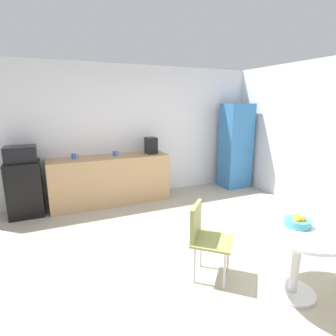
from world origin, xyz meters
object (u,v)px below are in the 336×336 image
Objects in this scene: mini_fridge at (25,189)px; locker_cabinet at (235,146)px; microwave at (21,154)px; round_table at (299,240)px; mug_white at (115,154)px; mug_green at (74,156)px; fruit_bowl at (298,222)px; chair_olive at (204,232)px; coffee_maker at (151,145)px.

locker_cabinet is at bearing -1.34° from mini_fridge.
microwave reaches higher than round_table.
mug_white and mug_green have the same top height.
mug_white is at bearing 105.83° from fruit_bowl.
chair_olive is at bearing 137.20° from round_table.
round_table is at bearing -2.06° from fruit_bowl.
chair_olive is (-0.68, 0.63, -0.07)m from round_table.
fruit_bowl is at bearing -52.98° from mini_fridge.
coffee_maker is (1.45, -0.05, 0.11)m from mug_green.
mug_green is at bearing 110.79° from chair_olive.
locker_cabinet is at bearing -1.34° from microwave.
locker_cabinet is 2.71m from mug_white.
mug_white is at bearing 0.27° from microwave.
microwave is 3.72× the size of mug_white.
chair_olive is 6.43× the size of mug_green.
chair_olive is (-2.39, -2.60, -0.41)m from locker_cabinet.
chair_olive is at bearing -55.26° from microwave.
locker_cabinet is 2.24× the size of chair_olive.
mug_white is (1.56, 0.01, -0.11)m from microwave.
mini_fridge reaches higher than chair_olive.
mini_fridge is 7.22× the size of mug_green.
locker_cabinet is 1.85× the size of round_table.
microwave is 4.27m from locker_cabinet.
microwave is at bearing 0.00° from mini_fridge.
microwave is 0.26× the size of locker_cabinet.
chair_olive is 6.43× the size of mug_white.
locker_cabinet reaches higher than mini_fridge.
chair_olive is at bearing -132.62° from locker_cabinet.
mug_green is at bearing 176.96° from mug_white.
mug_white is at bearing 179.41° from coffee_maker.
fruit_bowl is (-1.76, -3.22, -0.14)m from locker_cabinet.
mini_fridge is 3.90× the size of fruit_bowl.
mug_green is (-1.04, 2.75, 0.43)m from chair_olive.
microwave reaches higher than chair_olive.
coffee_maker is (2.28, 0.00, 0.59)m from mini_fridge.
locker_cabinet reaches higher than microwave.
chair_olive is 2.78m from coffee_maker.
chair_olive is 2.97m from mug_green.
coffee_maker reaches higher than mug_white.
fruit_bowl is at bearing -86.16° from coffee_maker.
mini_fridge is at bearing -176.80° from mug_green.
coffee_maker is (2.28, 0.00, -0.00)m from microwave.
round_table is at bearing -85.45° from coffee_maker.
round_table is 7.80× the size of mug_white.
mug_green is (-3.44, 0.15, 0.02)m from locker_cabinet.
coffee_maker is (0.41, 2.70, 0.54)m from chair_olive.
chair_olive is 2.59× the size of coffee_maker.
round_table is at bearing -63.00° from mug_green.
mug_green is at bearing 3.20° from mini_fridge.
locker_cabinet reaches higher than mug_white.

